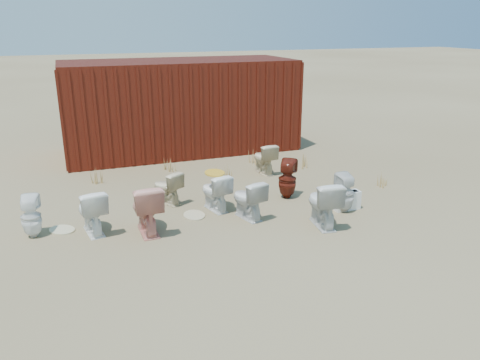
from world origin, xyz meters
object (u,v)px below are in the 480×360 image
object	(u,v)px
loose_tank	(347,201)
toilet_back_beige_left	(167,187)
toilet_front_e	(323,203)
toilet_front_pink	(146,208)
shipping_container	(180,106)
toilet_front_a	(92,211)
toilet_back_e	(345,193)
toilet_front_maroon	(287,179)
toilet_back_yellowlid	(215,192)
toilet_back_a	(31,217)
toilet_back_beige_right	(264,158)
toilet_front_c	(248,199)

from	to	relation	value
loose_tank	toilet_back_beige_left	bearing A→B (deg)	153.33
toilet_front_e	toilet_front_pink	bearing A→B (deg)	-7.36
shipping_container	toilet_front_e	xyz separation A→B (m)	(1.04, -5.86, -0.79)
toilet_back_beige_left	toilet_front_e	bearing A→B (deg)	109.10
toilet_front_a	toilet_front_pink	xyz separation A→B (m)	(0.85, -0.30, 0.04)
toilet_back_e	toilet_front_maroon	bearing A→B (deg)	-57.51
toilet_back_yellowlid	loose_tank	world-z (taller)	toilet_back_yellowlid
toilet_back_a	shipping_container	bearing A→B (deg)	-121.07
toilet_back_beige_right	loose_tank	xyz separation A→B (m)	(0.57, -2.59, -0.18)
toilet_back_e	loose_tank	distance (m)	0.23
toilet_front_pink	toilet_front_c	world-z (taller)	toilet_front_pink
toilet_front_c	toilet_back_beige_left	bearing A→B (deg)	-60.19
toilet_front_maroon	toilet_back_e	size ratio (longest dim) A/B	1.07
toilet_front_a	toilet_back_a	distance (m)	0.95
shipping_container	toilet_back_beige_right	size ratio (longest dim) A/B	8.43
loose_tank	toilet_back_e	bearing A→B (deg)	-143.01
shipping_container	toilet_back_beige_left	bearing A→B (deg)	-107.56
toilet_back_yellowlid	loose_tank	xyz separation A→B (m)	(2.30, -0.85, -0.18)
toilet_front_e	toilet_back_yellowlid	bearing A→B (deg)	-33.50
toilet_front_c	toilet_back_e	world-z (taller)	toilet_back_e
toilet_back_a	toilet_front_c	bearing A→B (deg)	178.81
toilet_front_pink	toilet_back_yellowlid	distance (m)	1.46
toilet_front_e	toilet_back_beige_left	xyz separation A→B (m)	(-2.27, 1.96, -0.09)
toilet_front_c	toilet_back_a	size ratio (longest dim) A/B	1.02
toilet_front_e	toilet_back_e	distance (m)	0.81
toilet_front_pink	toilet_front_maroon	size ratio (longest dim) A/B	1.09
toilet_front_pink	toilet_back_e	bearing A→B (deg)	173.05
toilet_front_pink	toilet_back_e	size ratio (longest dim) A/B	1.17
toilet_back_a	toilet_back_beige_left	world-z (taller)	toilet_back_a
toilet_front_maroon	toilet_back_beige_right	distance (m)	1.65
toilet_front_a	toilet_back_a	size ratio (longest dim) A/B	1.09
toilet_back_beige_left	toilet_back_yellowlid	xyz separation A→B (m)	(0.77, -0.63, 0.03)
toilet_back_yellowlid	shipping_container	bearing A→B (deg)	-109.37
toilet_front_a	toilet_front_c	size ratio (longest dim) A/B	1.07
shipping_container	toilet_front_e	size ratio (longest dim) A/B	7.32
toilet_front_pink	toilet_front_maroon	distance (m)	2.96
toilet_front_maroon	loose_tank	distance (m)	1.24
toilet_back_beige_left	toilet_back_e	distance (m)	3.35
toilet_back_beige_left	toilet_back_beige_right	distance (m)	2.74
toilet_front_c	loose_tank	xyz separation A→B (m)	(1.88, -0.27, -0.18)
toilet_front_pink	toilet_front_e	world-z (taller)	toilet_front_pink
toilet_front_pink	toilet_front_e	bearing A→B (deg)	163.80
shipping_container	toilet_front_c	bearing A→B (deg)	-90.48
toilet_back_beige_left	toilet_back_yellowlid	world-z (taller)	toilet_back_yellowlid
toilet_back_yellowlid	toilet_front_a	bearing A→B (deg)	-7.08
toilet_front_e	toilet_back_beige_right	xyz separation A→B (m)	(0.23, 3.07, -0.05)
toilet_front_pink	toilet_back_a	world-z (taller)	toilet_front_pink
toilet_front_e	toilet_back_beige_left	size ratio (longest dim) A/B	1.27
toilet_front_a	toilet_back_beige_left	world-z (taller)	toilet_front_a
loose_tank	toilet_front_c	bearing A→B (deg)	171.01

